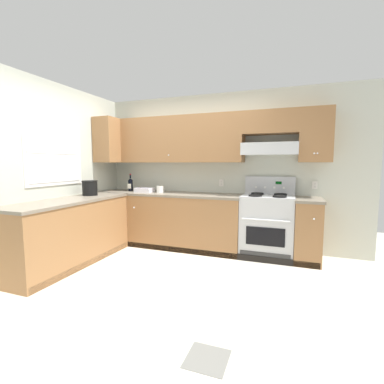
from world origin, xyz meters
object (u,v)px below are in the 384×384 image
object	(u,v)px
stove	(267,225)
wine_bottle	(131,184)
bowl	(144,191)
bucket	(90,188)
paper_towel_roll	(160,189)

from	to	relation	value
stove	wine_bottle	distance (m)	2.44
wine_bottle	bowl	size ratio (longest dim) A/B	1.06
bucket	paper_towel_roll	size ratio (longest dim) A/B	1.93
stove	bowl	bearing A→B (deg)	-178.78
stove	bowl	xyz separation A→B (m)	(-2.06, -0.04, 0.46)
stove	bowl	world-z (taller)	stove
stove	bucket	world-z (taller)	stove
stove	paper_towel_roll	distance (m)	1.84
stove	bucket	xyz separation A→B (m)	(-2.61, -0.76, 0.55)
stove	bucket	distance (m)	2.78
wine_bottle	paper_towel_roll	bearing A→B (deg)	-2.93
stove	paper_towel_roll	bearing A→B (deg)	-179.52
stove	wine_bottle	size ratio (longest dim) A/B	3.86
wine_bottle	paper_towel_roll	distance (m)	0.61
stove	wine_bottle	world-z (taller)	wine_bottle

